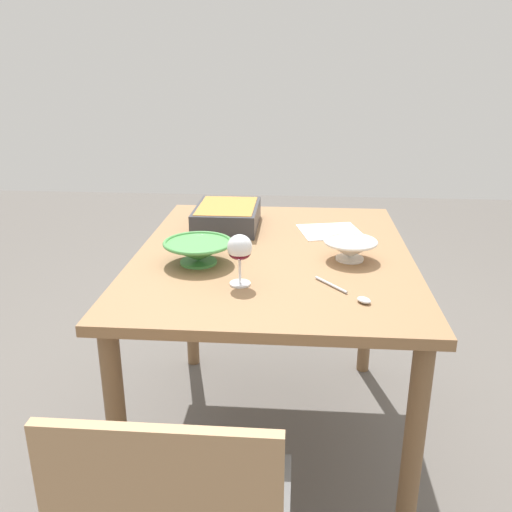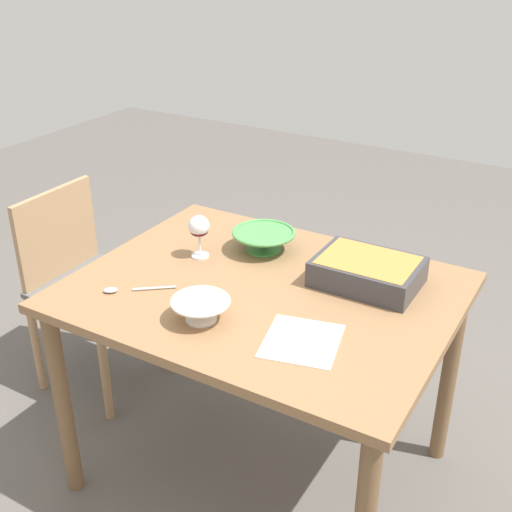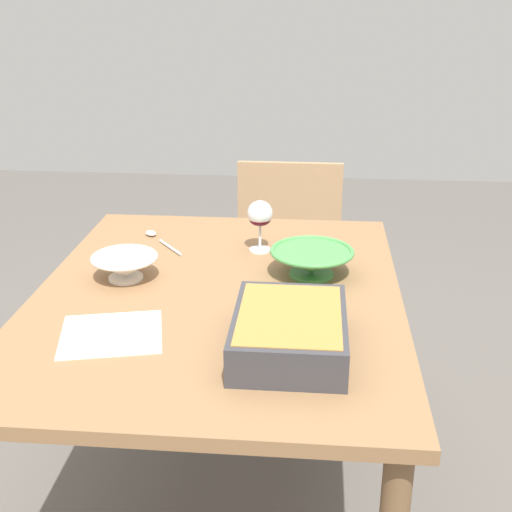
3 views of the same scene
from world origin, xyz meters
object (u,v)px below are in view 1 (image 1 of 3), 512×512
Objects in this scene: wine_glass at (240,250)px; napkin at (330,231)px; mixing_bowl at (198,251)px; serving_spoon at (353,295)px; dining_table at (273,278)px; small_bowl at (350,248)px; casserole_dish at (227,215)px.

napkin is at bearing 151.96° from wine_glass.
mixing_bowl is 1.01× the size of napkin.
serving_spoon is 0.61m from napkin.
serving_spoon is at bearing 33.25° from dining_table.
small_bowl is (-0.24, 0.34, -0.07)m from wine_glass.
mixing_bowl reaches higher than napkin.
dining_table is at bearing -40.16° from napkin.
wine_glass is at bearing 42.40° from mixing_bowl.
wine_glass is at bearing -101.41° from serving_spoon.
wine_glass is 0.87× the size of small_bowl.
small_bowl is at bearing 53.12° from casserole_dish.
wine_glass is at bearing 10.96° from casserole_dish.
wine_glass is at bearing -15.62° from dining_table.
small_bowl is at bearing 177.06° from serving_spoon.
dining_table is 0.37m from wine_glass.
small_bowl is at bearing 9.13° from napkin.
small_bowl is 0.79× the size of napkin.
small_bowl is (-0.07, 0.49, -0.00)m from mixing_bowl.
small_bowl is (0.06, 0.26, 0.14)m from dining_table.
casserole_dish is at bearing -144.69° from dining_table.
dining_table is 6.24× the size of serving_spoon.
casserole_dish is 0.57m from small_bowl.
small_bowl is 0.31m from napkin.
small_bowl is at bearing 125.08° from wine_glass.
casserole_dish is 1.47× the size of napkin.
small_bowl reaches higher than serving_spoon.
casserole_dish is at bearing -94.55° from napkin.
casserole_dish is (-0.28, -0.20, 0.15)m from dining_table.
serving_spoon is (0.23, 0.48, -0.04)m from mixing_bowl.
serving_spoon is (0.30, -0.02, -0.03)m from small_bowl.
small_bowl is 0.31m from serving_spoon.
dining_table is 0.30m from small_bowl.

